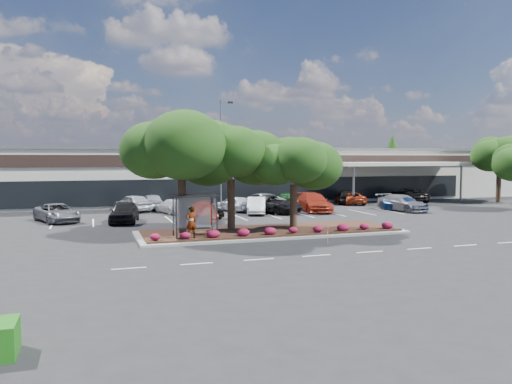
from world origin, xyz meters
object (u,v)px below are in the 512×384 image
object	(u,v)px
survey_stake	(328,233)
car_0	(57,213)
car_1	(124,212)
light_pole	(222,162)

from	to	relation	value
survey_stake	car_0	distance (m)	22.60
survey_stake	car_0	xyz separation A→B (m)	(-15.99, 15.97, 0.05)
car_0	car_1	distance (m)	5.47
light_pole	survey_stake	world-z (taller)	light_pole
light_pole	car_0	bearing A→B (deg)	-166.04
survey_stake	car_1	size ratio (longest dim) A/B	0.21
survey_stake	car_1	distance (m)	17.72
light_pole	car_1	xyz separation A→B (m)	(-9.43, -5.61, -3.86)
car_1	light_pole	bearing A→B (deg)	41.00
car_0	car_1	bearing A→B (deg)	-42.66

